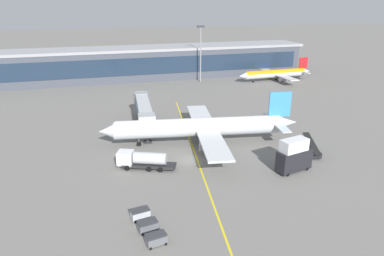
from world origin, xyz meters
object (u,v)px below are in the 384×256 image
(main_airliner, at_px, (201,127))
(baggage_cart_0, at_px, (156,239))
(baggage_cart_1, at_px, (148,226))
(catering_lift, at_px, (294,156))
(belt_loader, at_px, (311,150))
(baggage_cart_2, at_px, (140,214))
(commuter_jet_far, at_px, (276,74))
(fuel_tanker, at_px, (143,160))

(main_airliner, bearing_deg, baggage_cart_0, -116.96)
(baggage_cart_1, bearing_deg, catering_lift, 20.05)
(baggage_cart_1, bearing_deg, belt_loader, 24.01)
(baggage_cart_1, xyz_separation_m, baggage_cart_2, (-0.55, 3.15, 0.00))
(baggage_cart_2, bearing_deg, baggage_cart_1, -80.04)
(baggage_cart_1, relative_size, commuter_jet_far, 0.09)
(fuel_tanker, bearing_deg, catering_lift, -18.52)
(fuel_tanker, xyz_separation_m, baggage_cart_1, (-2.32, -19.24, -0.96))
(baggage_cart_2, bearing_deg, belt_loader, 19.44)
(baggage_cart_1, xyz_separation_m, commuter_jet_far, (63.39, 80.76, 2.06))
(main_airliner, distance_m, baggage_cart_2, 30.20)
(belt_loader, bearing_deg, catering_lift, -143.22)
(commuter_jet_far, bearing_deg, baggage_cart_2, -129.49)
(main_airliner, height_order, belt_loader, main_airliner)
(commuter_jet_far, bearing_deg, baggage_cart_1, -128.13)
(commuter_jet_far, bearing_deg, fuel_tanker, -134.79)
(catering_lift, bearing_deg, belt_loader, 36.78)
(catering_lift, bearing_deg, fuel_tanker, 161.48)
(baggage_cart_2, relative_size, commuter_jet_far, 0.09)
(fuel_tanker, xyz_separation_m, baggage_cart_2, (-2.87, -16.09, -0.96))
(belt_loader, bearing_deg, fuel_tanker, 174.77)
(baggage_cart_0, height_order, baggage_cart_1, same)
(main_airliner, relative_size, baggage_cart_1, 15.00)
(baggage_cart_1, distance_m, baggage_cart_2, 3.20)
(catering_lift, bearing_deg, main_airliner, 124.88)
(belt_loader, xyz_separation_m, commuter_jet_far, (27.16, 64.62, 1.86))
(belt_loader, bearing_deg, baggage_cart_2, -160.56)
(belt_loader, bearing_deg, baggage_cart_1, -155.99)
(belt_loader, bearing_deg, baggage_cart_0, -151.60)
(main_airliner, bearing_deg, catering_lift, -55.12)
(belt_loader, height_order, baggage_cart_0, belt_loader)
(catering_lift, height_order, baggage_cart_0, catering_lift)
(main_airliner, distance_m, belt_loader, 23.28)
(fuel_tanker, height_order, belt_loader, belt_loader)
(baggage_cart_0, relative_size, baggage_cart_2, 1.00)
(fuel_tanker, distance_m, commuter_jet_far, 86.69)
(fuel_tanker, bearing_deg, commuter_jet_far, 45.21)
(commuter_jet_far, bearing_deg, baggage_cart_0, -126.83)
(main_airliner, relative_size, baggage_cart_0, 15.00)
(fuel_tanker, xyz_separation_m, catering_lift, (26.28, -8.80, 1.32))
(baggage_cart_0, bearing_deg, baggage_cart_2, 99.96)
(main_airliner, distance_m, baggage_cart_0, 35.05)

